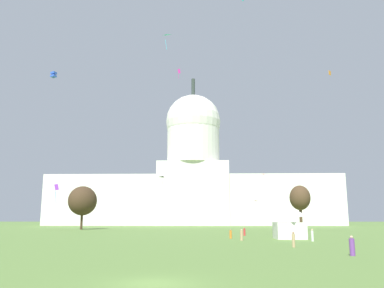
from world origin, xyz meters
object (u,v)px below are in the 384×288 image
at_px(person_purple_deep_crowd, 352,247).
at_px(person_red_mid_right, 244,232).
at_px(tree_west_near, 83,201).
at_px(person_white_front_center, 312,235).
at_px(kite_pink_low, 256,201).
at_px(tree_east_far, 300,198).
at_px(kite_red_mid, 264,176).
at_px(kite_black_low, 163,178).
at_px(capitol_building, 193,180).
at_px(kite_blue_mid, 54,75).
at_px(event_tent, 289,222).
at_px(kite_cyan_high, 166,37).
at_px(kite_violet_low, 56,189).
at_px(person_tan_back_left, 242,235).
at_px(kite_orange_high, 330,73).
at_px(person_tan_mid_center, 294,240).
at_px(kite_magenta_high, 179,72).
at_px(person_orange_near_tent, 231,234).

xyz_separation_m(person_purple_deep_crowd, person_red_mid_right, (-5.56, 41.69, -0.08)).
relative_size(tree_west_near, person_purple_deep_crowd, 7.36).
distance_m(person_white_front_center, kite_pink_low, 108.58).
xyz_separation_m(tree_east_far, kite_red_mid, (-5.65, 27.79, 9.18)).
bearing_deg(kite_black_low, capitol_building, 40.94).
bearing_deg(kite_black_low, kite_blue_mid, -162.34).
height_order(event_tent, kite_cyan_high, kite_cyan_high).
relative_size(person_purple_deep_crowd, kite_pink_low, 1.10).
bearing_deg(capitol_building, kite_pink_low, -42.63).
relative_size(person_red_mid_right, kite_violet_low, 0.39).
bearing_deg(person_red_mid_right, kite_red_mid, 36.49).
height_order(person_tan_back_left, kite_violet_low, kite_violet_low).
relative_size(capitol_building, tree_east_far, 11.30).
relative_size(tree_west_near, kite_orange_high, 11.92).
height_order(event_tent, person_red_mid_right, event_tent).
bearing_deg(kite_pink_low, person_tan_back_left, -91.55).
bearing_deg(tree_west_near, kite_violet_low, -79.63).
relative_size(event_tent, tree_east_far, 0.46).
relative_size(person_tan_mid_center, kite_blue_mid, 1.39).
distance_m(tree_west_near, kite_violet_low, 43.28).
bearing_deg(kite_red_mid, kite_magenta_high, -156.34).
distance_m(person_white_front_center, person_red_mid_right, 20.52).
distance_m(person_purple_deep_crowd, kite_pink_low, 131.46).
relative_size(person_tan_back_left, kite_pink_low, 1.05).
bearing_deg(kite_black_low, tree_east_far, -51.86).
height_order(person_tan_mid_center, kite_blue_mid, kite_blue_mid).
relative_size(tree_west_near, person_tan_back_left, 7.68).
bearing_deg(kite_blue_mid, person_red_mid_right, 108.08).
bearing_deg(person_white_front_center, kite_red_mid, 125.56).
height_order(kite_orange_high, kite_black_low, kite_orange_high).
height_order(person_purple_deep_crowd, kite_magenta_high, kite_magenta_high).
xyz_separation_m(tree_west_near, person_orange_near_tent, (41.75, -52.67, -7.93)).
xyz_separation_m(capitol_building, kite_blue_mid, (-27.35, -112.59, 12.14)).
relative_size(person_orange_near_tent, kite_blue_mid, 1.19).
height_order(person_purple_deep_crowd, kite_black_low, kite_black_low).
bearing_deg(kite_orange_high, kite_blue_mid, -174.35).
bearing_deg(tree_west_near, kite_black_low, -6.65).
relative_size(kite_blue_mid, kite_cyan_high, 0.43).
distance_m(person_tan_mid_center, kite_orange_high, 61.11).
bearing_deg(kite_blue_mid, tree_east_far, 138.22).
height_order(kite_pink_low, kite_black_low, kite_black_low).
height_order(person_purple_deep_crowd, kite_blue_mid, kite_blue_mid).
distance_m(kite_orange_high, kite_cyan_high, 42.25).
xyz_separation_m(person_orange_near_tent, kite_cyan_high, (-11.89, 5.63, 38.64)).
bearing_deg(tree_east_far, person_tan_back_left, -112.90).
bearing_deg(person_tan_back_left, kite_magenta_high, -171.15).
height_order(tree_west_near, kite_black_low, kite_black_low).
relative_size(person_white_front_center, kite_magenta_high, 0.54).
bearing_deg(kite_pink_low, person_purple_deep_crowd, -86.60).
xyz_separation_m(person_tan_back_left, kite_pink_low, (16.10, 106.10, 9.66)).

